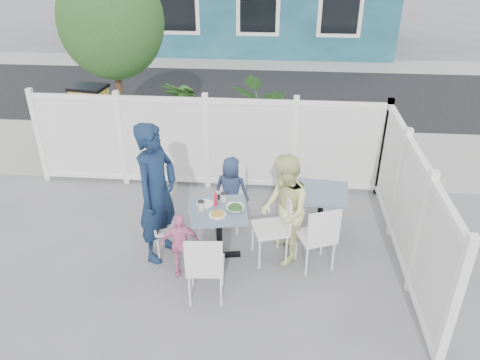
# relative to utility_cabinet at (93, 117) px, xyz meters

# --- Properties ---
(ground) EXTENTS (80.00, 80.00, 0.00)m
(ground) POSITION_rel_utility_cabinet_xyz_m (2.49, -4.00, -0.59)
(ground) COLOR slate
(near_sidewalk) EXTENTS (24.00, 2.60, 0.01)m
(near_sidewalk) POSITION_rel_utility_cabinet_xyz_m (2.49, -0.20, -0.58)
(near_sidewalk) COLOR gray
(near_sidewalk) RESTS_ON ground
(street) EXTENTS (24.00, 5.00, 0.01)m
(street) POSITION_rel_utility_cabinet_xyz_m (2.49, 3.50, -0.58)
(street) COLOR black
(street) RESTS_ON ground
(far_sidewalk) EXTENTS (24.00, 1.60, 0.01)m
(far_sidewalk) POSITION_rel_utility_cabinet_xyz_m (2.49, 6.60, -0.58)
(far_sidewalk) COLOR gray
(far_sidewalk) RESTS_ON ground
(fence_back) EXTENTS (5.86, 0.08, 1.60)m
(fence_back) POSITION_rel_utility_cabinet_xyz_m (2.59, -1.60, 0.20)
(fence_back) COLOR white
(fence_back) RESTS_ON ground
(fence_right) EXTENTS (0.08, 3.66, 1.60)m
(fence_right) POSITION_rel_utility_cabinet_xyz_m (5.49, -3.40, 0.20)
(fence_right) COLOR white
(fence_right) RESTS_ON ground
(tree) EXTENTS (1.80, 1.62, 3.59)m
(tree) POSITION_rel_utility_cabinet_xyz_m (0.89, -0.70, 2.01)
(tree) COLOR #382316
(tree) RESTS_ON ground
(utility_cabinet) EXTENTS (0.69, 0.54, 1.17)m
(utility_cabinet) POSITION_rel_utility_cabinet_xyz_m (0.00, 0.00, 0.00)
(utility_cabinet) COLOR gold
(utility_cabinet) RESTS_ON ground
(potted_shrub_a) EXTENTS (1.24, 1.24, 1.67)m
(potted_shrub_a) POSITION_rel_utility_cabinet_xyz_m (2.14, -0.90, 0.25)
(potted_shrub_a) COLOR #1D3A16
(potted_shrub_a) RESTS_ON ground
(potted_shrub_b) EXTENTS (1.86, 1.96, 1.70)m
(potted_shrub_b) POSITION_rel_utility_cabinet_xyz_m (3.78, -1.00, 0.26)
(potted_shrub_b) COLOR #1D3A16
(potted_shrub_b) RESTS_ON ground
(main_table) EXTENTS (0.84, 0.84, 0.77)m
(main_table) POSITION_rel_utility_cabinet_xyz_m (3.03, -3.55, 0.01)
(main_table) COLOR #395E76
(main_table) RESTS_ON ground
(spare_table) EXTENTS (0.79, 0.79, 0.76)m
(spare_table) POSITION_rel_utility_cabinet_xyz_m (4.42, -2.95, -0.00)
(spare_table) COLOR #395E76
(spare_table) RESTS_ON ground
(chair_left) EXTENTS (0.50, 0.50, 0.87)m
(chair_left) POSITION_rel_utility_cabinet_xyz_m (2.25, -3.53, -0.08)
(chair_left) COLOR white
(chair_left) RESTS_ON ground
(chair_right) EXTENTS (0.55, 0.56, 0.99)m
(chair_right) POSITION_rel_utility_cabinet_xyz_m (3.79, -3.50, -0.01)
(chair_right) COLOR white
(chair_right) RESTS_ON ground
(chair_back) EXTENTS (0.51, 0.49, 0.97)m
(chair_back) POSITION_rel_utility_cabinet_xyz_m (3.08, -2.71, -0.02)
(chair_back) COLOR white
(chair_back) RESTS_ON ground
(chair_near) EXTENTS (0.47, 0.45, 0.96)m
(chair_near) POSITION_rel_utility_cabinet_xyz_m (2.98, -4.41, -0.03)
(chair_near) COLOR white
(chair_near) RESTS_ON ground
(chair_spare) EXTENTS (0.56, 0.55, 0.96)m
(chair_spare) POSITION_rel_utility_cabinet_xyz_m (4.34, -3.70, -0.03)
(chair_spare) COLOR white
(chair_spare) RESTS_ON ground
(man) EXTENTS (0.69, 0.83, 1.94)m
(man) POSITION_rel_utility_cabinet_xyz_m (2.23, -3.55, 0.39)
(man) COLOR #12233F
(man) RESTS_ON ground
(woman) EXTENTS (0.69, 0.83, 1.53)m
(woman) POSITION_rel_utility_cabinet_xyz_m (3.89, -3.49, 0.18)
(woman) COLOR #CDDB4E
(woman) RESTS_ON ground
(boy) EXTENTS (0.57, 0.42, 1.06)m
(boy) POSITION_rel_utility_cabinet_xyz_m (3.10, -2.63, -0.06)
(boy) COLOR #232F50
(boy) RESTS_ON ground
(toddler) EXTENTS (0.56, 0.33, 0.89)m
(toddler) POSITION_rel_utility_cabinet_xyz_m (2.57, -3.91, -0.14)
(toddler) COLOR pink
(toddler) RESTS_ON ground
(plate_main) EXTENTS (0.22, 0.22, 0.01)m
(plate_main) POSITION_rel_utility_cabinet_xyz_m (3.03, -3.69, 0.19)
(plate_main) COLOR white
(plate_main) RESTS_ON main_table
(plate_side) EXTENTS (0.23, 0.23, 0.02)m
(plate_side) POSITION_rel_utility_cabinet_xyz_m (2.84, -3.44, 0.19)
(plate_side) COLOR white
(plate_side) RESTS_ON main_table
(salad_bowl) EXTENTS (0.24, 0.24, 0.06)m
(salad_bowl) POSITION_rel_utility_cabinet_xyz_m (3.25, -3.55, 0.21)
(salad_bowl) COLOR white
(salad_bowl) RESTS_ON main_table
(coffee_cup_a) EXTENTS (0.08, 0.08, 0.12)m
(coffee_cup_a) POSITION_rel_utility_cabinet_xyz_m (2.81, -3.58, 0.24)
(coffee_cup_a) COLOR beige
(coffee_cup_a) RESTS_ON main_table
(coffee_cup_b) EXTENTS (0.08, 0.08, 0.11)m
(coffee_cup_b) POSITION_rel_utility_cabinet_xyz_m (3.08, -3.34, 0.24)
(coffee_cup_b) COLOR beige
(coffee_cup_b) RESTS_ON main_table
(ketchup_bottle) EXTENTS (0.05, 0.05, 0.17)m
(ketchup_bottle) POSITION_rel_utility_cabinet_xyz_m (2.99, -3.46, 0.27)
(ketchup_bottle) COLOR red
(ketchup_bottle) RESTS_ON main_table
(salt_shaker) EXTENTS (0.03, 0.03, 0.07)m
(salt_shaker) POSITION_rel_utility_cabinet_xyz_m (2.94, -3.28, 0.22)
(salt_shaker) COLOR white
(salt_shaker) RESTS_ON main_table
(pepper_shaker) EXTENTS (0.03, 0.03, 0.06)m
(pepper_shaker) POSITION_rel_utility_cabinet_xyz_m (3.00, -3.29, 0.21)
(pepper_shaker) COLOR black
(pepper_shaker) RESTS_ON main_table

